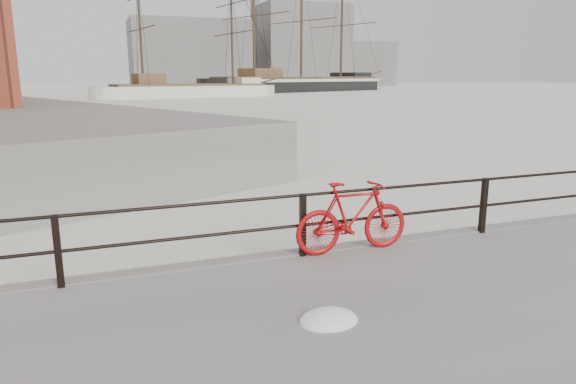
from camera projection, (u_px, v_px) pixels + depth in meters
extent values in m
plane|color=white|center=(474.00, 248.00, 9.51)|extent=(400.00, 400.00, 0.00)
imported|color=#AB0B0E|center=(353.00, 217.00, 8.15)|extent=(1.93, 0.33, 1.16)
ellipsoid|color=white|center=(329.00, 311.00, 5.90)|extent=(0.71, 0.55, 0.25)
cube|color=gray|center=(190.00, 54.00, 142.19)|extent=(32.00, 18.00, 18.00)
cube|color=gray|center=(300.00, 47.00, 158.11)|extent=(26.00, 20.00, 24.00)
cube|color=gray|center=(358.00, 64.00, 171.68)|extent=(20.00, 16.00, 14.00)
cylinder|color=gray|center=(255.00, 13.00, 156.01)|extent=(2.80, 2.80, 44.00)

